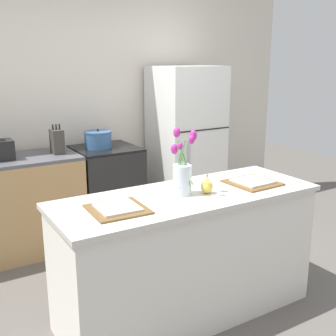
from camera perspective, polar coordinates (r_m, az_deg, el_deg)
The scene contains 11 objects.
ground_plane at distance 3.16m, azimuth 2.49°, elevation -18.91°, with size 10.00×10.00×0.00m, color #59544F.
back_wall at distance 4.45m, azimuth -11.94°, elevation 9.20°, with size 5.20×0.08×2.70m.
kitchen_island at distance 2.94m, azimuth 2.59°, elevation -11.69°, with size 1.80×0.66×0.88m.
stove_range at distance 4.30m, azimuth -8.25°, elevation -3.10°, with size 0.60×0.61×0.90m.
refrigerator at distance 4.64m, azimuth 2.42°, elevation 3.29°, with size 0.68×0.67×1.67m.
flower_vase at distance 2.72m, azimuth 1.94°, elevation -0.72°, with size 0.16×0.21×0.43m.
pear_figurine at distance 2.78m, azimuth 5.28°, elevation -2.43°, with size 0.08×0.08×0.13m.
plate_setting_left at distance 2.49m, azimuth -6.84°, elevation -5.49°, with size 0.34×0.34×0.02m.
plate_setting_right at distance 3.05m, azimuth 11.36°, elevation -1.89°, with size 0.34×0.34×0.02m.
cooking_pot at distance 4.16m, azimuth -9.46°, elevation 3.83°, with size 0.27×0.27×0.19m.
knife_block at distance 3.99m, azimuth -14.79°, elevation 3.49°, with size 0.10×0.14×0.27m.
Camera 1 is at (-1.48, -2.18, 1.74)m, focal length 45.00 mm.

